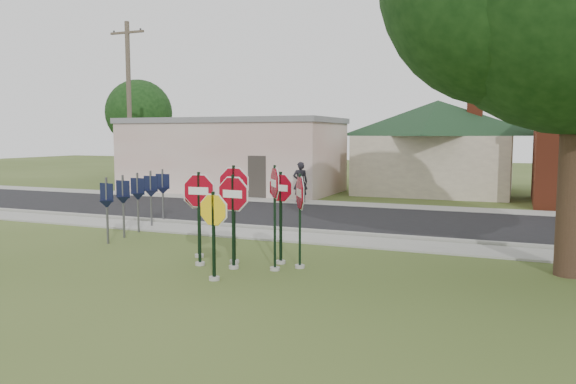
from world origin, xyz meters
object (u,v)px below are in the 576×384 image
at_px(stop_sign_center, 233,208).
at_px(utility_pole_near, 129,104).
at_px(pedestrian, 300,182).
at_px(stop_sign_left, 199,205).
at_px(stop_sign_yellow, 214,226).

height_order(stop_sign_center, utility_pole_near, utility_pole_near).
distance_m(stop_sign_center, utility_pole_near, 20.12).
bearing_deg(pedestrian, stop_sign_left, 75.14).
bearing_deg(stop_sign_center, stop_sign_yellow, -84.56).
bearing_deg(stop_sign_center, stop_sign_left, -179.67).
relative_size(stop_sign_center, stop_sign_left, 0.98).
xyz_separation_m(stop_sign_yellow, stop_sign_left, (-1.06, 1.14, 0.29)).
bearing_deg(utility_pole_near, stop_sign_left, -47.22).
bearing_deg(stop_sign_left, pedestrian, 100.00).
relative_size(stop_sign_left, pedestrian, 1.28).
xyz_separation_m(stop_sign_left, utility_pole_near, (-13.02, 14.07, 3.44)).
bearing_deg(stop_sign_left, utility_pole_near, 132.78).
height_order(stop_sign_yellow, pedestrian, stop_sign_yellow).
relative_size(stop_sign_yellow, stop_sign_left, 0.85).
distance_m(stop_sign_center, stop_sign_left, 0.95).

